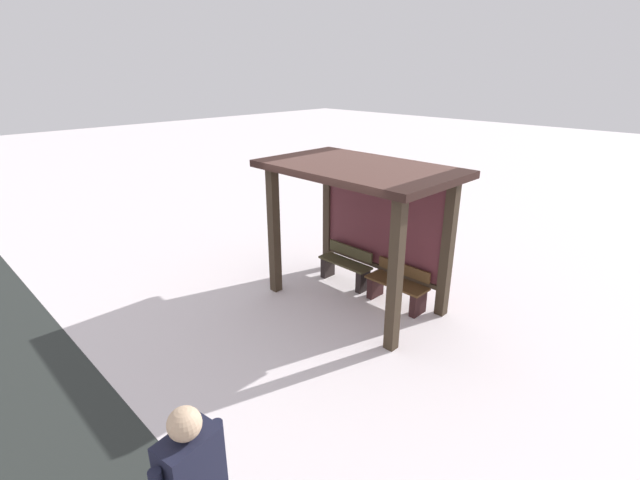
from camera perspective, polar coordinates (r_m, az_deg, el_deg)
The scene contains 4 objects.
ground_plane at distance 8.23m, azimuth 4.38°, elevation -7.75°, with size 60.00×60.00×0.00m, color white.
bus_shelter at distance 7.64m, azimuth 5.70°, elevation 5.41°, with size 3.22×1.96×2.49m.
bench_left_inside at distance 8.73m, azimuth 3.30°, elevation -3.43°, with size 1.12×0.35×0.74m.
bench_center_inside at distance 8.07m, azimuth 9.83°, elevation -6.01°, with size 1.12×0.42×0.73m.
Camera 1 is at (4.64, -5.53, 3.95)m, focal length 25.07 mm.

